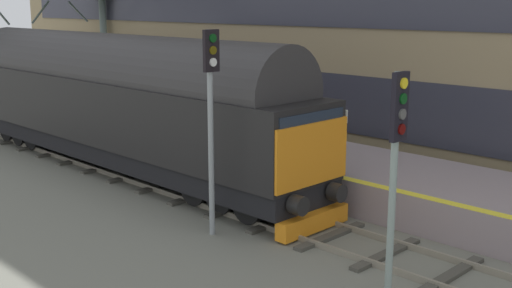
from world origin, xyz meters
name	(u,v)px	position (x,y,z in m)	size (l,w,h in m)	color
ground_plane	(203,196)	(0.00, 0.00, 0.00)	(140.00, 140.00, 0.00)	slate
track_main	(203,195)	(0.00, 0.00, 0.06)	(2.50, 60.00, 0.15)	gray
station_platform	(284,160)	(3.60, 0.00, 0.50)	(4.00, 44.00, 1.01)	gray
diesel_locomotive	(116,99)	(0.00, 4.51, 2.48)	(2.74, 17.89, 4.68)	black
signal_post_near	(396,155)	(-1.88, -7.79, 2.92)	(0.44, 0.22, 4.46)	gray
signal_post_mid	(211,107)	(-1.88, -2.61, 3.22)	(0.44, 0.22, 5.07)	gray
platform_number_sign	(341,131)	(1.93, -3.61, 2.24)	(0.10, 0.44, 1.84)	slate
waiting_passenger	(230,110)	(3.20, 2.22, 1.99)	(0.36, 0.51, 1.64)	#273741
overhead_footbridge	(20,4)	(2.05, 15.59, 5.64)	(9.30, 2.00, 6.34)	slate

